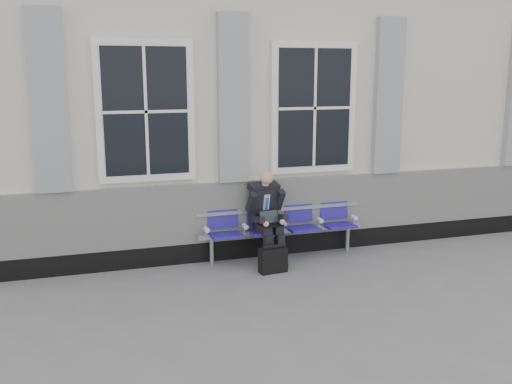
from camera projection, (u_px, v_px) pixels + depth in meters
name	position (u px, v px, depth m)	size (l,w,h in m)	color
ground	(328.00, 286.00, 7.58)	(70.00, 70.00, 0.00)	slate
station_building	(251.00, 103.00, 10.35)	(14.40, 4.40, 4.49)	beige
bench	(282.00, 222.00, 8.65)	(2.60, 0.47, 0.91)	#9EA0A3
businessman	(267.00, 213.00, 8.40)	(0.57, 0.76, 1.38)	black
briefcase	(273.00, 260.00, 8.05)	(0.41, 0.21, 0.40)	black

